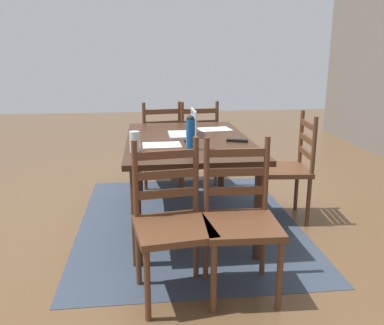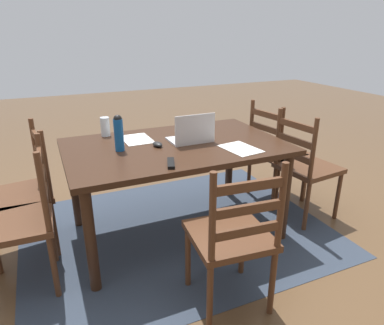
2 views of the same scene
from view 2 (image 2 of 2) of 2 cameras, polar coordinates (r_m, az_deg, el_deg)
The scene contains 15 objects.
ground_plane at distance 2.93m, azimuth -2.50°, elevation -11.09°, with size 14.00×14.00×0.00m, color brown.
area_rug at distance 2.93m, azimuth -2.50°, elevation -11.04°, with size 2.40×1.88×0.01m, color #333D4C.
dining_table at distance 2.63m, azimuth -2.72°, elevation 1.27°, with size 1.61×1.02×0.75m.
chair_right_far at distance 2.39m, azimuth -26.26°, elevation -8.64°, with size 0.45×0.45×0.95m.
chair_far_head at distance 2.01m, azimuth 6.66°, elevation -12.13°, with size 0.48×0.48×0.95m.
chair_right_near at distance 2.76m, azimuth -26.14°, elevation -4.61°, with size 0.50×0.50×0.95m.
chair_left_far at distance 3.09m, azimuth 18.11°, elevation -0.76°, with size 0.49×0.49×0.95m.
chair_left_near at distance 3.38m, azimuth 13.63°, elevation 1.57°, with size 0.50×0.50×0.95m.
laptop at distance 2.63m, azimuth -0.01°, elevation 4.58°, with size 0.32×0.22×0.23m.
water_bottle at distance 2.48m, azimuth -11.97°, elevation 4.88°, with size 0.07×0.07×0.26m.
drinking_glass at distance 2.88m, azimuth -14.09°, elevation 5.74°, with size 0.07×0.07×0.15m, color silver.
computer_mouse at distance 2.56m, azimuth -5.67°, elevation 2.99°, with size 0.06×0.10×0.03m, color black.
tv_remote at distance 2.21m, azimuth -3.49°, elevation -0.10°, with size 0.04×0.17×0.02m, color black.
paper_stack_left at distance 2.75m, azimuth -9.04°, elevation 3.79°, with size 0.21×0.30×0.00m, color white.
paper_stack_right at distance 2.52m, azimuth 7.97°, elevation 2.28°, with size 0.21×0.30×0.00m, color white.
Camera 2 is at (0.89, 2.31, 1.56)m, focal length 32.44 mm.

